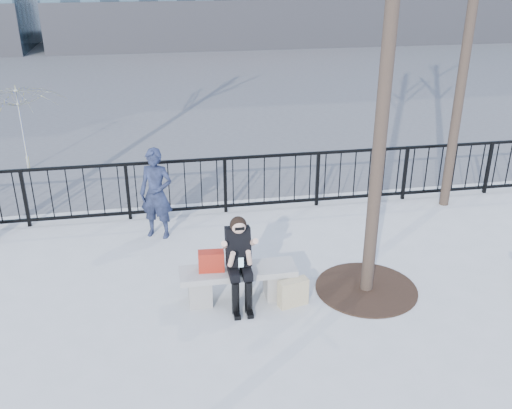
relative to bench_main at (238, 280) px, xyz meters
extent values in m
plane|color=#A6A7A2|center=(0.00, 0.00, -0.30)|extent=(120.00, 120.00, 0.00)
cube|color=#474747|center=(0.00, 15.00, -0.30)|extent=(60.00, 23.00, 0.01)
cube|color=black|center=(0.00, 3.00, 0.78)|extent=(14.00, 0.05, 0.05)
cube|color=black|center=(0.00, 3.00, -0.18)|extent=(14.00, 0.05, 0.05)
cube|color=#2D2D30|center=(3.00, 21.96, 0.90)|extent=(18.00, 0.08, 2.40)
cylinder|color=black|center=(1.90, -0.10, 3.45)|extent=(0.18, 0.18, 7.50)
cylinder|color=black|center=(4.50, 2.60, 3.20)|extent=(0.18, 0.18, 7.00)
cylinder|color=black|center=(1.90, -0.10, -0.29)|extent=(1.50, 1.50, 0.02)
cube|color=gray|center=(-0.55, 0.00, -0.10)|extent=(0.32, 0.38, 0.40)
cube|color=gray|center=(0.55, 0.00, -0.10)|extent=(0.32, 0.38, 0.40)
cube|color=gray|center=(0.00, 0.00, 0.14)|extent=(1.65, 0.46, 0.09)
cube|color=maroon|center=(-0.37, 0.02, 0.34)|extent=(0.37, 0.19, 0.30)
cube|color=beige|center=(0.74, -0.30, -0.10)|extent=(0.45, 0.25, 0.40)
imported|color=black|center=(-1.08, 2.21, 0.50)|extent=(0.69, 0.58, 1.60)
imported|color=yellow|center=(-3.96, 6.04, 0.67)|extent=(2.22, 2.26, 1.94)
camera|label=1|loc=(-0.97, -6.90, 4.29)|focal=40.00mm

